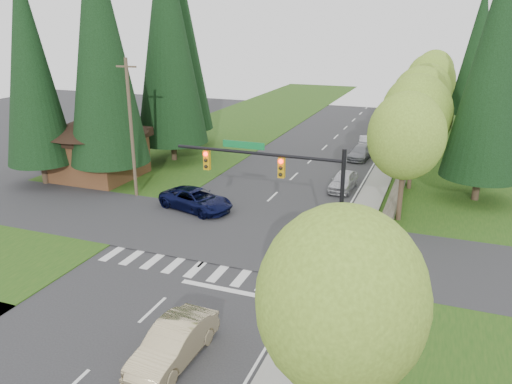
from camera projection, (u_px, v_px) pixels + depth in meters
The scene contains 34 objects.
ground at pixel (164, 299), 23.31m from camera, with size 120.00×120.00×0.00m, color #28282B.
grass_east at pixel (460, 198), 36.60m from camera, with size 14.00×110.00×0.06m, color #1E4713.
grass_west at pixel (154, 164), 45.38m from camera, with size 14.00×110.00×0.06m, color #1E4713.
cross_street at pixel (232, 235), 30.38m from camera, with size 120.00×8.00×0.10m, color #28282B.
sidewalk_east at pixel (379, 181), 40.42m from camera, with size 1.80×80.00×0.13m, color gray.
curb_east at pixel (368, 180), 40.71m from camera, with size 0.20×80.00×0.13m, color gray.
stone_wall_south at pixel (331, 377), 17.64m from camera, with size 0.70×14.00×0.70m, color #4C4438.
stone_wall_north at pixel (409, 156), 46.83m from camera, with size 0.70×40.00×0.70m, color #4C4438.
traffic_signal at pixel (285, 180), 24.21m from camera, with size 8.70×0.37×6.80m.
brown_building at pixel (97, 141), 40.63m from camera, with size 8.40×8.40×5.40m.
utility_pole at pixel (131, 128), 35.47m from camera, with size 1.60×0.24×10.00m.
decid_tree_0 at pixel (406, 136), 30.79m from camera, with size 4.80×4.80×8.37m.
decid_tree_1 at pixel (416, 115), 36.88m from camera, with size 5.20×5.20×8.80m.
decid_tree_2 at pixel (420, 100), 43.10m from camera, with size 5.00×5.00×8.82m.
decid_tree_3 at pixel (425, 93), 49.34m from camera, with size 5.00×5.00×8.55m.
decid_tree_4 at pixel (430, 81), 55.37m from camera, with size 5.40×5.40×9.18m.
decid_tree_5 at pixel (431, 80), 61.81m from camera, with size 4.80×4.80×8.30m.
decid_tree_6 at pixel (434, 72), 67.86m from camera, with size 5.20×5.20×8.86m.
decid_tree_south at pixel (341, 301), 13.17m from camera, with size 4.60×4.60×7.92m.
conifer_w_a at pixel (100, 44), 36.61m from camera, with size 6.12×6.12×19.80m.
conifer_w_b at pixel (102, 54), 41.48m from camera, with size 5.44×5.44×17.80m.
conifer_w_c at pixel (168, 34), 43.19m from camera, with size 6.46×6.46×20.80m.
conifer_w_d at pixel (30, 65), 37.01m from camera, with size 5.10×5.10×16.80m.
conifer_w_e at pixel (182, 43), 49.49m from camera, with size 5.78×5.78×18.80m.
conifer_e_a at pixel (495, 62), 33.13m from camera, with size 5.44×5.44×17.80m.
conifer_e_b at pixel (498, 40), 44.85m from camera, with size 6.12×6.12×19.80m.
conifer_e_c at pixel (478, 50), 58.06m from camera, with size 5.10×5.10×16.80m.
sedan_champagne at pixel (174, 343), 18.84m from camera, with size 1.59×4.55×1.50m, color #CBB687.
suv_navy at pixel (196, 200), 34.14m from camera, with size 2.47×5.36×1.49m, color black.
parked_car_a at pixel (343, 181), 38.34m from camera, with size 1.69×4.19×1.43m, color #B9BABE.
parked_car_b at pixel (360, 153), 47.14m from camera, with size 1.71×4.20×1.22m, color gray.
parked_car_c at pixel (366, 144), 50.28m from camera, with size 1.44×4.12×1.36m, color #A3A3A7.
parked_car_d at pixel (381, 127), 57.69m from camera, with size 1.90×4.73×1.61m, color silver.
parked_car_e at pixel (397, 118), 63.20m from camera, with size 2.14×5.26×1.53m, color #B1B1B6.
Camera 1 is at (11.30, -17.59, 12.23)m, focal length 35.00 mm.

